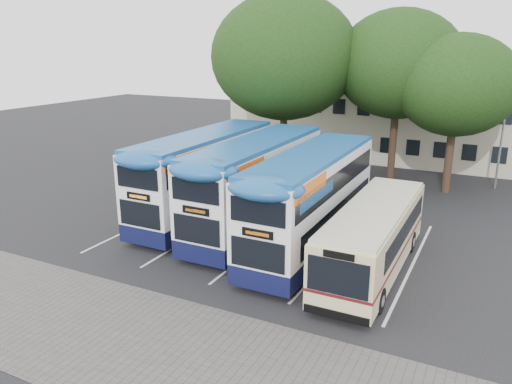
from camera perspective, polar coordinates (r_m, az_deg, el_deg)
The scene contains 12 objects.
ground at distance 19.44m, azimuth 5.08°, elevation -12.18°, with size 120.00×120.00×0.00m, color black.
paving_strip at distance 16.50m, azimuth -8.63°, elevation -18.06°, with size 40.00×6.00×0.01m, color #595654.
bay_lines at distance 24.93m, azimuth 1.34°, elevation -5.37°, with size 14.12×11.00×0.01m.
depot_building at distance 43.77m, azimuth 18.57°, elevation 7.63°, with size 32.40×8.40×6.20m.
lamp_post at distance 36.13m, azimuth 26.61°, elevation 8.12°, with size 0.25×1.05×9.06m.
tree_left at distance 35.48m, azimuth 3.29°, elevation 15.15°, with size 10.12×10.12×12.76m.
tree_mid at distance 35.57m, azimuth 16.03°, elevation 13.85°, with size 8.50×8.50×11.64m.
tree_right at distance 33.82m, azimuth 22.00°, elevation 11.23°, with size 7.43×7.43×10.03m.
bus_dd_left at distance 27.50m, azimuth -5.73°, elevation 2.33°, with size 2.74×11.29×4.71m.
bus_dd_mid at distance 25.45m, azimuth 0.16°, elevation 1.24°, with size 2.74×11.29×4.70m.
bus_dd_right at distance 23.16m, azimuth 6.37°, elevation -0.54°, with size 2.69×11.10×4.63m.
bus_single at distance 21.59m, azimuth 13.33°, elevation -4.71°, with size 2.49×9.78×2.92m.
Camera 1 is at (6.13, -15.91, 9.34)m, focal length 35.00 mm.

